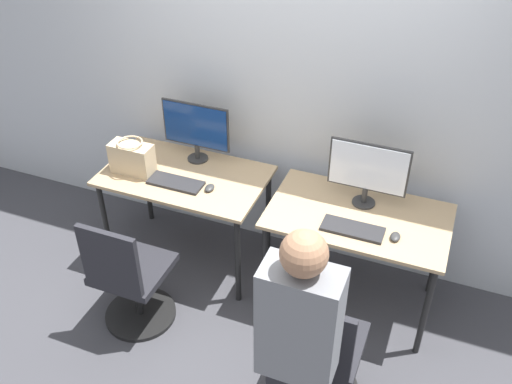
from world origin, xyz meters
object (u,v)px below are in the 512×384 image
(keyboard_right, at_px, (353,229))
(handbag, at_px, (132,158))
(mouse_left, at_px, (210,188))
(monitor_left, at_px, (196,128))
(monitor_right, at_px, (368,171))
(office_chair_right, at_px, (320,357))
(person_right, at_px, (298,351))
(office_chair_left, at_px, (130,282))
(mouse_right, at_px, (395,237))
(keyboard_left, at_px, (176,183))

(keyboard_right, xyz_separation_m, handbag, (-1.58, 0.06, 0.11))
(keyboard_right, bearing_deg, mouse_left, 176.40)
(monitor_left, distance_m, handbag, 0.49)
(monitor_right, bearing_deg, monitor_left, 176.26)
(office_chair_right, xyz_separation_m, handbag, (-1.60, 0.75, 0.50))
(keyboard_right, bearing_deg, office_chair_right, -88.22)
(monitor_left, relative_size, office_chair_right, 0.56)
(person_right, distance_m, handbag, 1.93)
(monitor_left, xyz_separation_m, office_chair_left, (-0.04, -0.95, -0.64))
(mouse_right, height_order, handbag, handbag)
(keyboard_right, bearing_deg, mouse_right, 3.46)
(office_chair_left, xyz_separation_m, handbag, (-0.30, 0.63, 0.50))
(monitor_left, bearing_deg, mouse_left, -52.34)
(mouse_right, relative_size, office_chair_right, 0.10)
(monitor_left, height_order, mouse_right, monitor_left)
(keyboard_left, relative_size, keyboard_right, 1.00)
(keyboard_right, distance_m, person_right, 1.06)
(mouse_left, bearing_deg, office_chair_right, -36.48)
(monitor_left, distance_m, person_right, 1.90)
(person_right, bearing_deg, monitor_right, 89.59)
(keyboard_left, distance_m, office_chair_right, 1.51)
(keyboard_left, distance_m, monitor_right, 1.29)
(monitor_right, bearing_deg, office_chair_left, -146.02)
(office_chair_right, distance_m, handbag, 1.84)
(monitor_left, height_order, monitor_right, same)
(mouse_left, relative_size, mouse_right, 1.00)
(monitor_left, xyz_separation_m, keyboard_right, (1.24, -0.38, -0.24))
(office_chair_left, height_order, monitor_right, monitor_right)
(office_chair_left, height_order, office_chair_right, same)
(mouse_left, height_order, monitor_right, monitor_right)
(keyboard_left, distance_m, handbag, 0.36)
(mouse_left, height_order, office_chair_right, office_chair_right)
(keyboard_left, bearing_deg, keyboard_right, -1.82)
(monitor_left, distance_m, keyboard_right, 1.32)
(mouse_left, xyz_separation_m, handbag, (-0.59, 0.00, 0.10))
(office_chair_left, xyz_separation_m, person_right, (1.27, -0.49, 0.47))
(monitor_right, bearing_deg, keyboard_left, -168.20)
(mouse_left, height_order, mouse_right, same)
(mouse_left, xyz_separation_m, monitor_right, (1.00, 0.24, 0.24))
(keyboard_left, relative_size, monitor_right, 0.76)
(monitor_left, xyz_separation_m, mouse_right, (1.50, -0.36, -0.24))
(keyboard_left, height_order, person_right, person_right)
(monitor_right, height_order, handbag, monitor_right)
(keyboard_right, bearing_deg, person_right, -90.53)
(office_chair_left, bearing_deg, handbag, 115.39)
(office_chair_left, bearing_deg, keyboard_left, 85.83)
(keyboard_left, relative_size, handbag, 1.27)
(keyboard_left, xyz_separation_m, handbag, (-0.34, 0.02, 0.11))
(monitor_right, height_order, mouse_right, monitor_right)
(monitor_left, height_order, keyboard_right, monitor_left)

